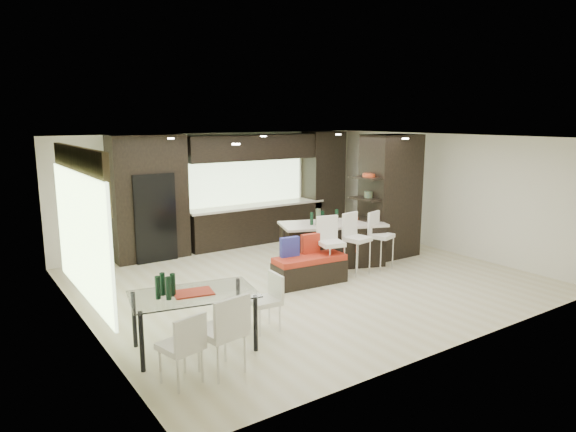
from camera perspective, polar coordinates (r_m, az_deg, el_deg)
ground at (r=9.91m, az=1.97°, el=-7.09°), size 8.00×8.00×0.00m
back_wall at (r=12.54m, az=-7.49°, el=2.97°), size 8.00×0.02×2.70m
left_wall at (r=7.95m, az=-21.95°, el=-2.33°), size 0.02×7.00×2.70m
right_wall at (r=12.35m, az=17.18°, el=2.45°), size 0.02×7.00×2.70m
ceiling at (r=9.44m, az=2.08°, el=8.71°), size 8.00×7.00×0.02m
window_left at (r=8.15m, az=-21.98°, el=-2.02°), size 0.04×3.20×1.90m
window_back at (r=12.76m, az=-5.02°, el=4.06°), size 3.40×0.04×1.20m
stone_accent at (r=8.01m, az=-22.23°, el=4.29°), size 0.08×3.00×0.80m
ceiling_spots at (r=9.64m, az=1.18°, el=8.64°), size 4.00×3.00×0.02m
back_cabinetry at (r=12.49m, az=-4.75°, el=2.99°), size 6.80×0.68×2.70m
refrigerator at (r=11.53m, az=-15.03°, el=-0.02°), size 0.90×0.68×1.90m
partition_column at (r=11.57m, az=11.28°, el=2.19°), size 1.20×0.80×2.70m
kitchen_island at (r=10.82m, az=4.92°, el=-3.12°), size 2.34×1.60×0.90m
stool_left at (r=9.82m, az=4.80°, el=-4.31°), size 0.53×0.53×0.98m
stool_mid at (r=10.23m, az=7.68°, el=-3.74°), size 0.51×0.51×0.98m
stool_right at (r=10.68m, az=10.30°, el=-3.30°), size 0.52×0.52×0.94m
bench at (r=9.62m, az=2.40°, el=-6.00°), size 1.42×0.65×0.53m
floor_vase at (r=10.57m, az=3.35°, el=-2.49°), size 0.56×0.56×1.23m
dining_table at (r=7.08m, az=-10.36°, el=-11.43°), size 1.77×1.21×0.78m
chair_near at (r=6.39m, az=-7.42°, el=-13.12°), size 0.58×0.58×0.94m
chair_far at (r=6.26m, az=-11.83°, el=-14.45°), size 0.53×0.53×0.81m
chair_end at (r=7.56m, az=-2.62°, el=-9.85°), size 0.44×0.44×0.77m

